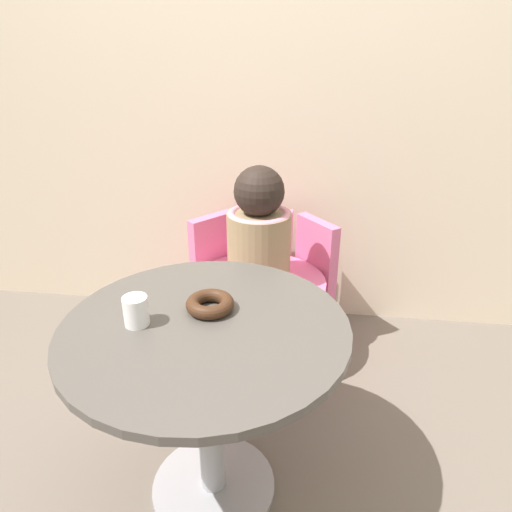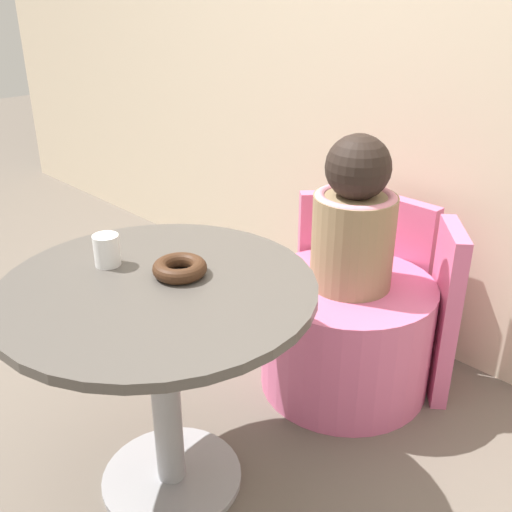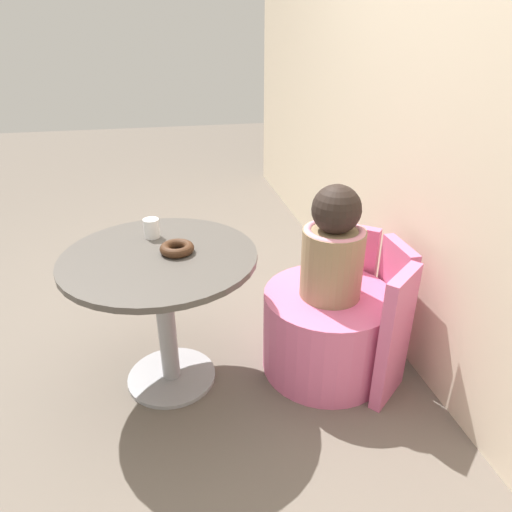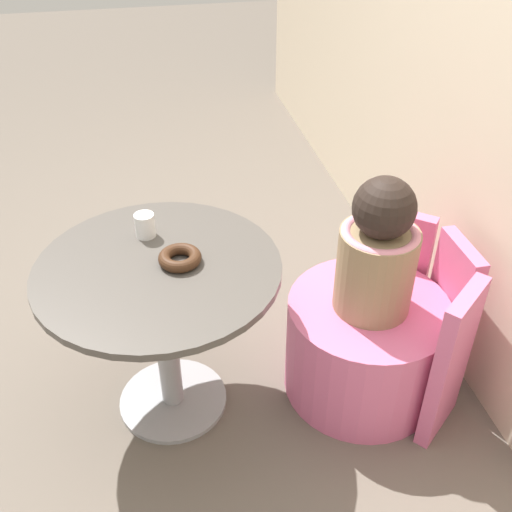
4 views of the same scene
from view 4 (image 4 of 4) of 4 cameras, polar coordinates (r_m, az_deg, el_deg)
ground_plane at (r=2.27m, az=-7.79°, el=-13.94°), size 12.00×12.00×0.00m
round_table at (r=1.95m, az=-8.84°, el=-4.20°), size 0.77×0.77×0.62m
tub_chair at (r=2.22m, az=10.26°, el=-8.42°), size 0.57×0.57×0.39m
booth_backrest at (r=2.24m, az=16.18°, el=-5.47°), size 0.66×0.24×0.59m
child_figure at (r=1.95m, az=11.53°, el=0.35°), size 0.26×0.26×0.49m
donut at (r=1.85m, az=-7.26°, el=-0.17°), size 0.13×0.13×0.04m
cup at (r=1.98m, az=-10.53°, el=2.90°), size 0.07×0.07×0.08m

